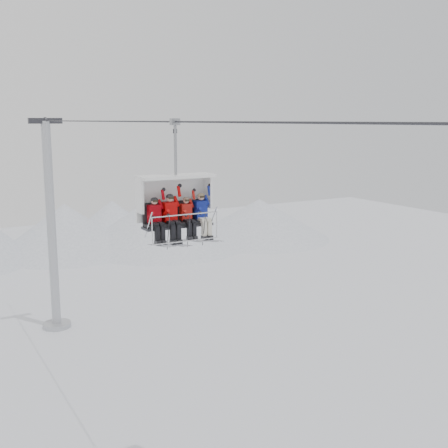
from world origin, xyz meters
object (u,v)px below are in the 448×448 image
skier_center_left (171,216)px  lift_tower_right (52,241)px  chairlift_carrier (175,200)px  skier_center_right (187,216)px  skier_far_left (156,218)px  skier_far_right (202,213)px

skier_center_left → lift_tower_right: bearing=89.2°
chairlift_carrier → skier_center_right: size_ratio=2.36×
chairlift_carrier → skier_far_left: 1.02m
skier_far_left → skier_center_left: bearing=0.9°
chairlift_carrier → skier_far_right: (0.88, -0.31, -0.49)m
skier_far_left → skier_center_left: size_ratio=0.98×
skier_far_right → chairlift_carrier: bearing=160.7°
chairlift_carrier → skier_center_left: bearing=-131.9°
skier_far_left → skier_center_right: bearing=-0.5°
skier_center_left → skier_center_right: size_ratio=1.02×
skier_center_right → lift_tower_right: bearing=91.0°
lift_tower_right → skier_center_left: bearing=-90.8°
chairlift_carrier → skier_far_left: chairlift_carrier is taller
skier_center_left → skier_far_right: bearing=-0.3°
skier_far_right → skier_center_left: bearing=179.7°
lift_tower_right → skier_far_left: (-0.83, -18.96, 4.43)m
skier_far_left → skier_center_right: size_ratio=1.00×
lift_tower_right → skier_center_right: (0.32, -18.97, 4.40)m
lift_tower_right → chairlift_carrier: bearing=-90.0°
skier_far_left → skier_center_left: skier_center_left is taller
lift_tower_right → skier_far_left: lift_tower_right is taller
skier_center_left → chairlift_carrier: bearing=48.1°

